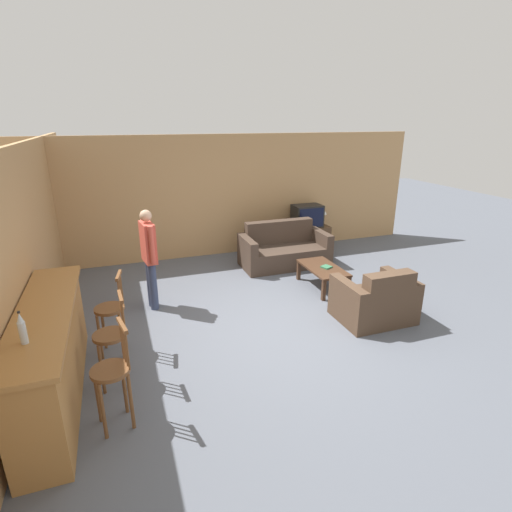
{
  "coord_description": "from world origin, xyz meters",
  "views": [
    {
      "loc": [
        -2.08,
        -4.78,
        2.91
      ],
      "look_at": [
        -0.1,
        0.82,
        0.85
      ],
      "focal_mm": 28.0,
      "sensor_mm": 36.0,
      "label": 1
    }
  ],
  "objects": [
    {
      "name": "bar_chair_near",
      "position": [
        -2.3,
        -1.27,
        0.56
      ],
      "size": [
        0.44,
        0.44,
        1.09
      ],
      "color": "brown",
      "rests_on": "ground_plane"
    },
    {
      "name": "table_lamp",
      "position": [
        2.33,
        3.2,
        0.9
      ],
      "size": [
        0.26,
        0.26,
        0.48
      ],
      "color": "brown",
      "rests_on": "tv_unit"
    },
    {
      "name": "coffee_table",
      "position": [
        1.26,
        1.09,
        0.34
      ],
      "size": [
        0.56,
        1.06,
        0.39
      ],
      "color": "#472D1E",
      "rests_on": "ground_plane"
    },
    {
      "name": "bar_counter",
      "position": [
        -2.91,
        -0.59,
        0.53
      ],
      "size": [
        0.55,
        2.58,
        1.05
      ],
      "color": "#A87038",
      "rests_on": "ground_plane"
    },
    {
      "name": "wall_back",
      "position": [
        0.0,
        3.6,
        1.3
      ],
      "size": [
        9.4,
        0.08,
        2.6
      ],
      "color": "tan",
      "rests_on": "ground_plane"
    },
    {
      "name": "tv_unit",
      "position": [
        1.97,
        3.2,
        0.28
      ],
      "size": [
        1.01,
        0.53,
        0.55
      ],
      "color": "#513823",
      "rests_on": "ground_plane"
    },
    {
      "name": "couch_far",
      "position": [
        1.08,
        2.44,
        0.31
      ],
      "size": [
        1.78,
        0.88,
        0.88
      ],
      "color": "#423328",
      "rests_on": "ground_plane"
    },
    {
      "name": "ground_plane",
      "position": [
        0.0,
        0.0,
        0.0
      ],
      "size": [
        24.0,
        24.0,
        0.0
      ],
      "primitive_type": "plane",
      "color": "#565B66"
    },
    {
      "name": "wall_left",
      "position": [
        -3.25,
        1.3,
        1.3
      ],
      "size": [
        0.08,
        8.6,
        2.6
      ],
      "color": "tan",
      "rests_on": "ground_plane"
    },
    {
      "name": "book_on_table",
      "position": [
        1.3,
        1.05,
        0.41
      ],
      "size": [
        0.21,
        0.2,
        0.03
      ],
      "color": "#33704C",
      "rests_on": "coffee_table"
    },
    {
      "name": "bottle",
      "position": [
        -2.97,
        -1.25,
        1.2
      ],
      "size": [
        0.06,
        0.06,
        0.31
      ],
      "color": "silver",
      "rests_on": "bar_counter"
    },
    {
      "name": "bar_chair_far",
      "position": [
        -2.3,
        0.11,
        0.56
      ],
      "size": [
        0.43,
        0.43,
        1.09
      ],
      "color": "brown",
      "rests_on": "ground_plane"
    },
    {
      "name": "tv",
      "position": [
        1.97,
        3.2,
        0.8
      ],
      "size": [
        0.65,
        0.44,
        0.5
      ],
      "color": "black",
      "rests_on": "tv_unit"
    },
    {
      "name": "person_by_window",
      "position": [
        -1.7,
        1.3,
        0.91
      ],
      "size": [
        0.22,
        0.53,
        1.61
      ],
      "color": "#384260",
      "rests_on": "ground_plane"
    },
    {
      "name": "armchair_near",
      "position": [
        1.42,
        -0.27,
        0.31
      ],
      "size": [
        1.08,
        0.84,
        0.86
      ],
      "color": "#4C3828",
      "rests_on": "ground_plane"
    },
    {
      "name": "bar_chair_mid",
      "position": [
        -2.3,
        -0.58,
        0.56
      ],
      "size": [
        0.4,
        0.4,
        1.09
      ],
      "color": "brown",
      "rests_on": "ground_plane"
    }
  ]
}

